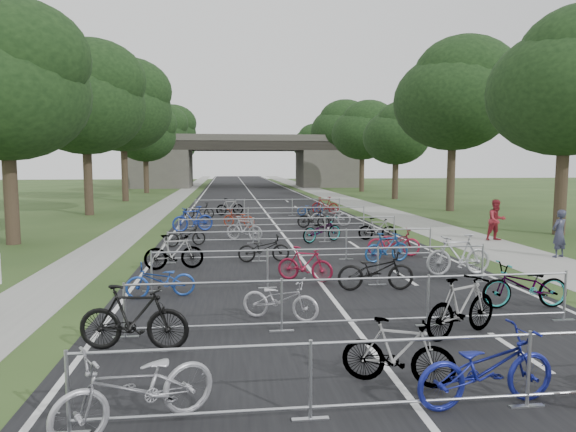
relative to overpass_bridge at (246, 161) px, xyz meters
name	(u,v)px	position (x,y,z in m)	size (l,w,h in m)	color
ground	(421,414)	(0.00, -65.00, -3.53)	(200.00, 200.00, 0.00)	#2B431C
road	(251,193)	(0.00, -15.00, -3.53)	(11.00, 140.00, 0.01)	black
sidewalk_right	(323,193)	(8.00, -15.00, -3.53)	(3.00, 140.00, 0.01)	gray
sidewalk_left	(182,194)	(-7.50, -15.00, -3.53)	(2.00, 140.00, 0.01)	gray
lane_markings	(251,193)	(0.00, -15.00, -3.53)	(0.12, 140.00, 0.00)	silver
overpass_bridge	(246,161)	(0.00, 0.00, 0.00)	(31.00, 8.00, 7.05)	#4A4742
tree_left_0	(7,86)	(-11.39, -49.07, 2.96)	(6.72, 6.72, 10.25)	#33261C
tree_right_0	(570,85)	(13.11, -49.07, 3.39)	(7.17, 7.17, 10.93)	#33261C
tree_left_1	(86,101)	(-11.39, -37.07, 3.77)	(7.56, 7.56, 11.53)	#33261C
tree_right_1	(456,97)	(13.11, -37.07, 4.37)	(8.18, 8.18, 12.47)	#33261C
tree_left_2	(124,107)	(-11.39, -25.07, 4.58)	(8.40, 8.40, 12.81)	#33261C
tree_right_2	(398,135)	(13.11, -25.07, 2.41)	(6.16, 6.16, 9.39)	#33261C
tree_left_3	(146,134)	(-11.39, -13.07, 2.96)	(6.72, 6.72, 10.25)	#33261C
tree_right_3	(364,132)	(13.11, -13.07, 3.39)	(7.17, 7.17, 10.93)	#33261C
tree_left_4	(160,133)	(-11.39, -1.07, 3.77)	(7.56, 7.56, 11.53)	#33261C
tree_right_4	(341,130)	(13.11, -1.07, 4.37)	(8.18, 8.18, 12.47)	#33261C
tree_left_5	(170,132)	(-11.39, 10.93, 4.58)	(8.40, 8.40, 12.81)	#33261C
tree_right_5	(324,146)	(13.11, 10.93, 2.41)	(6.16, 6.16, 9.39)	#33261C
tree_left_6	(177,145)	(-11.39, 22.93, 2.96)	(6.72, 6.72, 10.25)	#33261C
tree_right_6	(312,143)	(13.11, 22.93, 3.39)	(7.17, 7.17, 10.93)	#33261C
barrier_row_0	(422,375)	(0.00, -65.00, -2.99)	(9.70, 0.08, 1.10)	#A4A7AC
barrier_row_1	(356,303)	(0.00, -61.40, -2.99)	(9.70, 0.08, 1.10)	#A4A7AC
barrier_row_2	(323,267)	(0.00, -57.80, -2.99)	(9.70, 0.08, 1.10)	#A4A7AC
barrier_row_3	(303,245)	(0.00, -54.00, -2.99)	(9.70, 0.08, 1.10)	#A4A7AC
barrier_row_4	(289,230)	(0.00, -50.00, -2.99)	(9.70, 0.08, 1.10)	#A4A7AC
barrier_row_5	(278,218)	(0.00, -45.00, -2.99)	(9.70, 0.08, 1.10)	#A4A7AC
barrier_row_6	(268,207)	(0.00, -39.00, -2.99)	(9.70, 0.08, 1.10)	#A4A7AC
bike_0	(137,389)	(-3.76, -65.00, -2.97)	(0.75, 2.14, 1.12)	#A5A5AD
bike_1	(398,353)	(-0.03, -64.09, -3.02)	(0.49, 1.72, 1.03)	#A4A7AC
bike_2	(486,368)	(0.97, -64.89, -2.98)	(0.74, 2.11, 1.11)	navy
bike_4	(134,318)	(-4.30, -62.12, -2.93)	(0.57, 2.01, 1.21)	black
bike_5	(280,300)	(-1.48, -60.63, -3.08)	(0.60, 1.73, 0.91)	#AFAEB6
bike_6	(462,307)	(1.94, -62.10, -2.94)	(0.56, 1.99, 1.19)	#A4A7AC
bike_7	(526,286)	(4.30, -60.42, -2.99)	(0.72, 2.06, 1.08)	#A4A7AC
bike_8	(161,281)	(-4.28, -58.47, -3.08)	(0.60, 1.72, 0.90)	#1B3E96
bike_9	(305,264)	(-0.40, -57.10, -3.03)	(0.47, 1.66, 1.00)	maroon
bike_10	(376,271)	(1.31, -58.35, -3.00)	(0.71, 2.05, 1.08)	black
bike_11	(458,255)	(4.30, -56.91, -2.91)	(0.59, 2.09, 1.25)	#A6A8AE
bike_12	(174,252)	(-4.30, -55.00, -2.97)	(0.53, 1.87, 1.12)	#A4A7AC
bike_13	(264,249)	(-1.37, -54.09, -3.07)	(0.62, 1.77, 0.93)	black
bike_14	(387,248)	(2.79, -54.66, -3.02)	(0.48, 1.69, 1.02)	navy
bike_15	(394,243)	(3.40, -53.55, -3.03)	(0.67, 1.92, 1.01)	maroon
bike_16	(186,236)	(-4.30, -50.42, -3.10)	(0.58, 1.67, 0.88)	black
bike_17	(244,229)	(-1.88, -49.16, -3.01)	(0.49, 1.75, 1.05)	#9C9CA4
bike_18	(322,230)	(1.41, -50.00, -3.00)	(0.71, 2.03, 1.07)	#A4A7AC
bike_19	(377,229)	(3.91, -49.80, -3.04)	(0.47, 1.65, 0.99)	#A4A7AC
bike_20	(193,219)	(-4.30, -45.93, -2.91)	(0.58, 2.06, 1.24)	navy
bike_21	(239,218)	(-2.02, -44.63, -3.05)	(0.64, 1.85, 0.97)	#A02F17
bike_22	(314,218)	(1.83, -45.35, -3.02)	(0.48, 1.69, 1.02)	black
bike_23	(331,216)	(2.89, -44.65, -2.98)	(0.74, 2.11, 1.11)	gray
bike_24	(199,210)	(-4.30, -39.90, -3.04)	(0.65, 1.87, 0.98)	black
bike_25	(230,207)	(-2.44, -38.22, -2.99)	(0.51, 1.81, 1.09)	#A4A7AC
bike_26	(310,209)	(2.68, -39.05, -3.10)	(0.58, 1.66, 0.87)	navy
bike_27	(325,205)	(3.85, -38.06, -2.97)	(0.53, 1.88, 1.13)	maroon
pedestrian_a	(559,234)	(9.20, -54.50, -2.67)	(0.63, 0.41, 1.72)	#2C2E42
pedestrian_b	(496,220)	(9.04, -50.47, -2.64)	(0.87, 0.68, 1.79)	maroon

